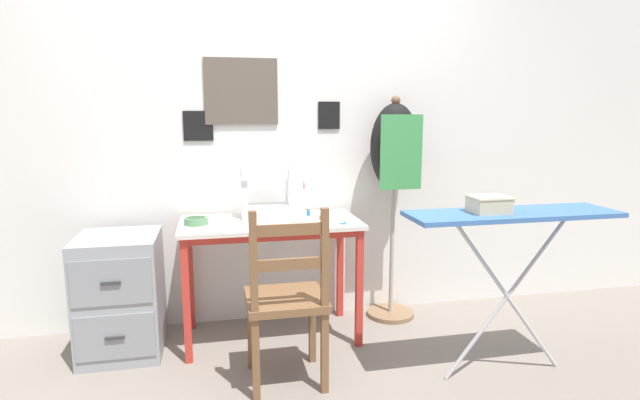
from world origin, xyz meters
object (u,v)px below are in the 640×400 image
(sewing_machine, at_px, (276,194))
(ironing_board, at_px, (512,222))
(thread_spool_near_machine, at_px, (308,213))
(fabric_bowl, at_px, (196,221))
(filing_cabinet, at_px, (121,294))
(thread_spool_mid_table, at_px, (321,217))
(storage_box, at_px, (489,204))
(wooden_chair, at_px, (286,300))
(scissors, at_px, (346,222))
(dress_form, at_px, (394,159))

(sewing_machine, relative_size, ironing_board, 0.35)
(thread_spool_near_machine, bearing_deg, fabric_bowl, -171.62)
(thread_spool_near_machine, height_order, ironing_board, ironing_board)
(filing_cabinet, bearing_deg, thread_spool_mid_table, -1.19)
(sewing_machine, distance_m, thread_spool_near_machine, 0.24)
(fabric_bowl, relative_size, storage_box, 0.70)
(thread_spool_near_machine, height_order, storage_box, storage_box)
(wooden_chair, height_order, storage_box, storage_box)
(ironing_board, distance_m, storage_box, 0.17)
(scissors, relative_size, dress_form, 0.09)
(thread_spool_mid_table, relative_size, wooden_chair, 0.04)
(fabric_bowl, height_order, dress_form, dress_form)
(ironing_board, bearing_deg, fabric_bowl, 156.78)
(storage_box, bearing_deg, thread_spool_mid_table, 137.57)
(dress_form, relative_size, storage_box, 7.68)
(sewing_machine, xyz_separation_m, filing_cabinet, (-0.92, -0.11, -0.54))
(filing_cabinet, bearing_deg, sewing_machine, 6.84)
(thread_spool_near_machine, distance_m, filing_cabinet, 1.20)
(thread_spool_near_machine, distance_m, dress_form, 0.67)
(scissors, distance_m, thread_spool_mid_table, 0.17)
(filing_cabinet, relative_size, dress_form, 0.47)
(wooden_chair, bearing_deg, scissors, 44.10)
(thread_spool_mid_table, height_order, ironing_board, ironing_board)
(wooden_chair, distance_m, storage_box, 1.13)
(scissors, relative_size, storage_box, 0.68)
(fabric_bowl, relative_size, dress_form, 0.09)
(thread_spool_near_machine, xyz_separation_m, thread_spool_mid_table, (0.06, -0.13, -0.00))
(fabric_bowl, distance_m, thread_spool_mid_table, 0.74)
(thread_spool_near_machine, relative_size, storage_box, 0.21)
(thread_spool_near_machine, height_order, filing_cabinet, thread_spool_near_machine)
(fabric_bowl, bearing_deg, filing_cabinet, 179.97)
(filing_cabinet, bearing_deg, wooden_chair, -31.41)
(ironing_board, bearing_deg, storage_box, 179.24)
(thread_spool_mid_table, xyz_separation_m, ironing_board, (0.86, -0.66, 0.07))
(thread_spool_mid_table, xyz_separation_m, storage_box, (0.72, -0.66, 0.17))
(storage_box, bearing_deg, dress_form, 102.76)
(thread_spool_near_machine, bearing_deg, storage_box, -45.23)
(thread_spool_mid_table, relative_size, dress_form, 0.03)
(sewing_machine, distance_m, thread_spool_mid_table, 0.32)
(fabric_bowl, bearing_deg, thread_spool_mid_table, -1.87)
(sewing_machine, distance_m, scissors, 0.48)
(storage_box, bearing_deg, scissors, 137.83)
(thread_spool_mid_table, xyz_separation_m, filing_cabinet, (-1.18, 0.02, -0.41))
(ironing_board, bearing_deg, thread_spool_near_machine, 139.29)
(thread_spool_mid_table, bearing_deg, ironing_board, -37.65)
(filing_cabinet, bearing_deg, dress_form, 5.51)
(scissors, height_order, storage_box, storage_box)
(fabric_bowl, height_order, wooden_chair, wooden_chair)
(fabric_bowl, relative_size, thread_spool_mid_table, 3.59)
(wooden_chair, relative_size, dress_form, 0.63)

